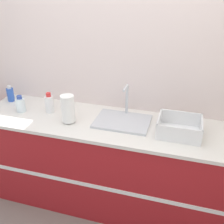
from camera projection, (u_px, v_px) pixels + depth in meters
ground_plane at (98, 223)px, 2.41m from camera, size 12.00×12.00×0.00m
wall_back at (118, 66)px, 2.36m from camera, size 4.73×0.06×2.60m
counter_cabinet at (108, 163)px, 2.46m from camera, size 2.35×0.64×0.90m
sink at (123, 120)px, 2.25m from camera, size 0.47×0.34×0.30m
paper_towel_roll at (68, 109)px, 2.21m from camera, size 0.11×0.11×0.25m
dish_rack at (179, 129)px, 2.07m from camera, size 0.34×0.28×0.13m
bottle_blue at (10, 94)px, 2.62m from camera, size 0.07×0.07×0.16m
bottle_clear at (20, 104)px, 2.41m from camera, size 0.09×0.09×0.16m
bottle_white_spray at (49, 104)px, 2.40m from camera, size 0.08×0.08×0.19m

